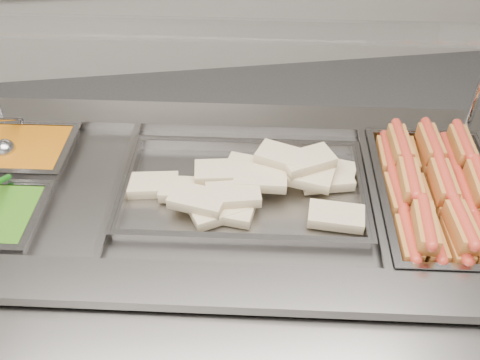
{
  "coord_description": "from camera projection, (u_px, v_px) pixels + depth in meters",
  "views": [
    {
      "loc": [
        -0.24,
        -0.8,
        1.93
      ],
      "look_at": [
        -0.09,
        0.31,
        0.91
      ],
      "focal_mm": 40.0,
      "sensor_mm": 36.0,
      "label": 1
    }
  ],
  "objects": [
    {
      "name": "steam_counter",
      "position": [
        226.0,
        281.0,
        1.83
      ],
      "size": [
        1.98,
        1.14,
        0.89
      ],
      "color": "slate",
      "rests_on": "ground"
    },
    {
      "name": "tray_rail",
      "position": [
        207.0,
        356.0,
        1.18
      ],
      "size": [
        1.8,
        0.66,
        0.05
      ],
      "color": "gray",
      "rests_on": "steam_counter"
    },
    {
      "name": "sneeze_guard",
      "position": [
        225.0,
        33.0,
        1.45
      ],
      "size": [
        1.66,
        0.57,
        0.44
      ],
      "color": "silver",
      "rests_on": "steam_counter"
    },
    {
      "name": "pan_hotdogs",
      "position": [
        438.0,
        203.0,
        1.53
      ],
      "size": [
        0.43,
        0.6,
        0.1
      ],
      "color": "gray",
      "rests_on": "steam_counter"
    },
    {
      "name": "pan_wraps",
      "position": [
        243.0,
        193.0,
        1.54
      ],
      "size": [
        0.73,
        0.51,
        0.07
      ],
      "color": "gray",
      "rests_on": "steam_counter"
    },
    {
      "name": "pan_beans",
      "position": [
        24.0,
        157.0,
        1.68
      ],
      "size": [
        0.34,
        0.29,
        0.1
      ],
      "color": "gray",
      "rests_on": "steam_counter"
    },
    {
      "name": "hotdogs_in_buns",
      "position": [
        439.0,
        191.0,
        1.49
      ],
      "size": [
        0.35,
        0.55,
        0.12
      ],
      "color": "#A85423",
      "rests_on": "pan_hotdogs"
    },
    {
      "name": "tortilla_wraps",
      "position": [
        259.0,
        184.0,
        1.51
      ],
      "size": [
        0.69,
        0.33,
        0.1
      ],
      "color": "beige",
      "rests_on": "pan_wraps"
    },
    {
      "name": "ladle",
      "position": [
        5.0,
        148.0,
        1.64
      ],
      "size": [
        0.07,
        0.19,
        0.15
      ],
      "color": "#AAABAF",
      "rests_on": "pan_beans"
    }
  ]
}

